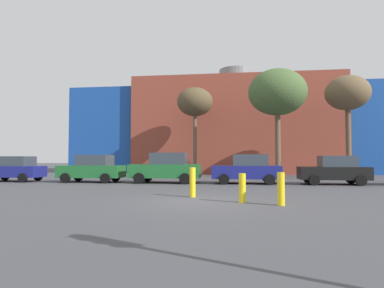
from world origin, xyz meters
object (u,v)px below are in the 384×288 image
Objects in this scene: parked_car_1 at (92,169)px; parked_car_2 at (166,168)px; parked_car_0 at (14,169)px; bare_tree_0 at (195,103)px; bare_tree_2 at (347,94)px; parked_car_4 at (334,170)px; bollard_yellow_0 at (281,189)px; bare_tree_1 at (277,93)px; parked_car_3 at (247,169)px; bollard_yellow_2 at (242,188)px; bollard_yellow_1 at (193,182)px.

parked_car_1 is 4.91m from parked_car_2.
parked_car_1 is (5.51, 0.00, 0.04)m from parked_car_0.
bare_tree_2 reaches higher than bare_tree_0.
parked_car_0 is at bearing 0.00° from parked_car_4.
parked_car_1 reaches higher than parked_car_0.
bollard_yellow_0 is (-7.30, -16.84, -6.13)m from bare_tree_2.
parked_car_3 is at bearing -112.75° from bare_tree_1.
bollard_yellow_0 is at bearing -113.43° from bare_tree_2.
bare_tree_2 is at bearing 66.57° from bollard_yellow_0.
parked_car_3 is at bearing 87.38° from bollard_yellow_2.
parked_car_1 is 9.97m from parked_car_3.
bare_tree_2 reaches higher than parked_car_1.
bare_tree_2 is at bearing -138.43° from parked_car_3.
bare_tree_0 is 7.83× the size of bollard_yellow_2.
bare_tree_0 reaches higher than parked_car_4.
bare_tree_1 reaches higher than bollard_yellow_1.
bollard_yellow_0 is 0.92× the size of bollard_yellow_1.
bare_tree_1 is 16.94m from bollard_yellow_0.
bollard_yellow_2 is at bearing -36.49° from bollard_yellow_1.
parked_car_4 is at bearing 45.70° from bollard_yellow_1.
bollard_yellow_2 is at bearing -101.06° from bare_tree_1.
parked_car_4 is (15.04, -0.00, -0.04)m from parked_car_1.
parked_car_1 is 12.10m from bare_tree_0.
bollard_yellow_2 is at bearing -117.70° from bare_tree_2.
bollard_yellow_1 is at bearing -125.27° from bare_tree_2.
bare_tree_1 reaches higher than bare_tree_2.
bare_tree_2 is (18.09, 7.21, 5.79)m from parked_car_1.
parked_car_0 reaches higher than bollard_yellow_0.
bollard_yellow_2 is (4.64, -9.06, -0.44)m from parked_car_2.
parked_car_1 is at bearing -0.00° from parked_car_2.
bare_tree_0 is (0.68, 9.10, 5.63)m from parked_car_2.
parked_car_3 is 12.31m from bare_tree_2.
parked_car_4 reaches higher than parked_car_0.
bollard_yellow_2 is at bearing 58.77° from parked_car_4.
parked_car_0 is at bearing -163.02° from bare_tree_2.
parked_car_1 reaches higher than bollard_yellow_0.
bollard_yellow_2 is at bearing 136.52° from parked_car_1.
parked_car_2 reaches higher than parked_car_3.
bare_tree_2 is (12.51, -1.90, 0.10)m from bare_tree_0.
bare_tree_0 reaches higher than parked_car_0.
parked_car_0 is at bearing 0.00° from parked_car_3.
parked_car_2 is at bearing -94.25° from bare_tree_0.
parked_car_2 is 1.06× the size of parked_car_3.
bare_tree_1 is 5.71m from bare_tree_2.
bare_tree_1 is at bearing -141.44° from parked_car_2.
parked_car_3 is at bearing 72.80° from bollard_yellow_1.
parked_car_4 is at bearing 58.77° from bollard_yellow_2.
parked_car_3 is at bearing -64.30° from bare_tree_0.
bollard_yellow_1 is (-10.49, -14.83, -6.08)m from bare_tree_2.
parked_car_0 is at bearing 149.43° from bollard_yellow_0.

